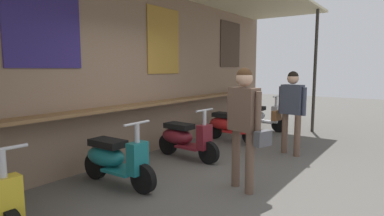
# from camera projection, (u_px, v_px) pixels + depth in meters

# --- Properties ---
(ground_plane) EXTENTS (32.43, 32.43, 0.00)m
(ground_plane) POSITION_uv_depth(u_px,v_px,m) (209.00, 182.00, 4.69)
(ground_plane) COLOR #56544F
(market_stall_facade) EXTENTS (11.58, 2.44, 3.30)m
(market_stall_facade) POSITION_uv_depth(u_px,v_px,m) (120.00, 59.00, 5.53)
(market_stall_facade) COLOR #7F6651
(market_stall_facade) RESTS_ON ground_plane
(scooter_teal) EXTENTS (0.46, 1.40, 0.97)m
(scooter_teal) POSITION_uv_depth(u_px,v_px,m) (114.00, 158.00, 4.56)
(scooter_teal) COLOR #197075
(scooter_teal) RESTS_ON ground_plane
(scooter_maroon) EXTENTS (0.49, 1.40, 0.97)m
(scooter_maroon) POSITION_uv_depth(u_px,v_px,m) (184.00, 138.00, 5.92)
(scooter_maroon) COLOR maroon
(scooter_maroon) RESTS_ON ground_plane
(scooter_red) EXTENTS (0.50, 1.40, 0.97)m
(scooter_red) POSITION_uv_depth(u_px,v_px,m) (229.00, 125.00, 7.33)
(scooter_red) COLOR red
(scooter_red) RESTS_ON ground_plane
(scooter_silver) EXTENTS (0.46, 1.40, 0.97)m
(scooter_silver) POSITION_uv_depth(u_px,v_px,m) (259.00, 116.00, 8.68)
(scooter_silver) COLOR #B2B5BA
(scooter_silver) RESTS_ON ground_plane
(shopper_with_handbag) EXTENTS (0.29, 0.66, 1.63)m
(shopper_with_handbag) POSITION_uv_depth(u_px,v_px,m) (291.00, 105.00, 6.11)
(shopper_with_handbag) COLOR brown
(shopper_with_handbag) RESTS_ON ground_plane
(shopper_browsing) EXTENTS (0.35, 0.67, 1.69)m
(shopper_browsing) POSITION_uv_depth(u_px,v_px,m) (244.00, 116.00, 4.28)
(shopper_browsing) COLOR brown
(shopper_browsing) RESTS_ON ground_plane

